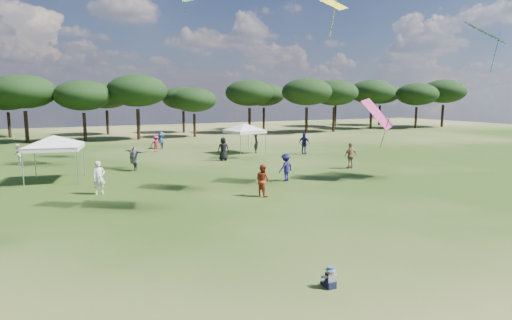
{
  "coord_description": "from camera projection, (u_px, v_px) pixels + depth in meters",
  "views": [
    {
      "loc": [
        -6.34,
        -6.84,
        5.02
      ],
      "look_at": [
        -0.07,
        6.0,
        2.89
      ],
      "focal_mm": 30.0,
      "sensor_mm": 36.0,
      "label": 1
    }
  ],
  "objects": [
    {
      "name": "festival_crowd",
      "position": [
        146.0,
        155.0,
        30.38
      ],
      "size": [
        27.74,
        23.81,
        1.93
      ],
      "color": "#A41B43",
      "rests_on": "ground"
    },
    {
      "name": "toddler",
      "position": [
        330.0,
        278.0,
        11.3
      ],
      "size": [
        0.39,
        0.44,
        0.59
      ],
      "rotation": [
        0.0,
        0.0,
        -0.05
      ],
      "color": "black",
      "rests_on": "ground"
    },
    {
      "name": "tree_line",
      "position": [
        125.0,
        93.0,
        51.94
      ],
      "size": [
        108.78,
        17.63,
        7.77
      ],
      "color": "black",
      "rests_on": "ground"
    },
    {
      "name": "tent_left",
      "position": [
        54.0,
        137.0,
        25.19
      ],
      "size": [
        5.99,
        5.99,
        3.06
      ],
      "rotation": [
        0.0,
        0.0,
        -0.2
      ],
      "color": "gray",
      "rests_on": "ground"
    },
    {
      "name": "tent_right",
      "position": [
        244.0,
        125.0,
        37.84
      ],
      "size": [
        5.68,
        5.68,
        2.96
      ],
      "rotation": [
        0.0,
        0.0,
        0.17
      ],
      "color": "gray",
      "rests_on": "ground"
    }
  ]
}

